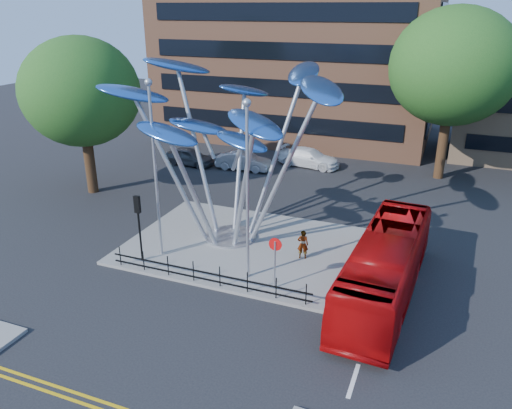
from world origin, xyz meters
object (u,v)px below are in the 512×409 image
at_px(leaf_sculpture, 228,115).
at_px(parked_car_right, 309,158).
at_px(street_lamp_right, 247,176).
at_px(parked_car_mid, 244,161).
at_px(red_bus, 385,267).
at_px(tree_right, 454,67).
at_px(street_lamp_left, 154,156).
at_px(parked_car_left, 190,156).
at_px(tree_left, 81,92).
at_px(traffic_light_island, 138,215).
at_px(pedestrian, 303,244).
at_px(no_entry_sign_island, 275,254).

xyz_separation_m(leaf_sculpture, parked_car_right, (0.29, 14.47, -6.15)).
xyz_separation_m(leaf_sculpture, street_lamp_right, (2.57, -3.68, -1.78)).
bearing_deg(parked_car_mid, red_bus, -141.38).
bearing_deg(tree_right, red_bus, -94.41).
height_order(red_bus, parked_car_mid, red_bus).
relative_size(leaf_sculpture, street_lamp_left, 1.45).
distance_m(red_bus, parked_car_right, 19.23).
bearing_deg(parked_car_left, street_lamp_left, -151.28).
distance_m(parked_car_left, parked_car_right, 9.54).
height_order(tree_left, red_bus, tree_left).
distance_m(tree_left, traffic_light_island, 12.44).
distance_m(red_bus, pedestrian, 4.66).
bearing_deg(parked_car_left, tree_left, 163.38).
xyz_separation_m(street_lamp_right, no_entry_sign_island, (1.50, -0.48, -3.28)).
height_order(traffic_light_island, parked_car_left, traffic_light_island).
bearing_deg(red_bus, pedestrian, 159.68).
bearing_deg(parked_car_right, red_bus, -147.02).
height_order(leaf_sculpture, street_lamp_right, leaf_sculpture).
height_order(street_lamp_left, parked_car_mid, street_lamp_left).
xyz_separation_m(tree_right, leaf_sculpture, (-10.07, -15.32, -1.16)).
height_order(leaf_sculpture, parked_car_mid, leaf_sculpture).
distance_m(tree_right, no_entry_sign_island, 21.31).
bearing_deg(street_lamp_right, red_bus, 8.03).
bearing_deg(parked_car_mid, tree_right, -78.81).
height_order(street_lamp_left, no_entry_sign_island, street_lamp_left).
distance_m(street_lamp_left, pedestrian, 8.45).
bearing_deg(tree_left, street_lamp_left, -34.38).
bearing_deg(no_entry_sign_island, parked_car_mid, 117.51).
distance_m(street_lamp_left, street_lamp_right, 5.03).
distance_m(street_lamp_left, parked_car_right, 18.45).
relative_size(street_lamp_left, parked_car_mid, 2.05).
relative_size(tree_right, traffic_light_island, 3.54).
bearing_deg(traffic_light_island, parked_car_right, 80.21).
xyz_separation_m(no_entry_sign_island, parked_car_left, (-12.78, 15.48, -1.12)).
xyz_separation_m(no_entry_sign_island, parked_car_mid, (-8.28, 15.90, -1.11)).
xyz_separation_m(parked_car_mid, parked_car_right, (4.50, 2.74, 0.01)).
bearing_deg(traffic_light_island, pedestrian, 23.47).
xyz_separation_m(tree_right, no_entry_sign_island, (-6.00, -19.48, -6.22)).
distance_m(parked_car_left, parked_car_mid, 4.52).
bearing_deg(parked_car_left, no_entry_sign_island, -135.17).
bearing_deg(parked_car_mid, tree_left, 134.59).
distance_m(tree_right, street_lamp_right, 20.64).
xyz_separation_m(red_bus, parked_car_right, (-8.38, 17.29, -0.74)).
xyz_separation_m(street_lamp_right, traffic_light_island, (-5.50, -0.50, -2.48)).
height_order(no_entry_sign_island, parked_car_mid, no_entry_sign_island).
relative_size(tree_left, red_bus, 0.99).
bearing_deg(parked_car_left, traffic_light_island, -154.25).
bearing_deg(pedestrian, tree_left, -26.63).
height_order(pedestrian, parked_car_mid, pedestrian).
relative_size(no_entry_sign_island, pedestrian, 1.61).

